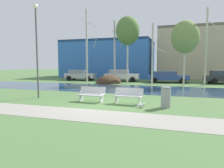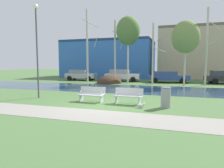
# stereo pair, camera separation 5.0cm
# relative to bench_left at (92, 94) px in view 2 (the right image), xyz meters

# --- Properties ---
(ground_plane) EXTENTS (120.00, 120.00, 0.00)m
(ground_plane) POSITION_rel_bench_left_xyz_m (1.10, 9.24, -0.47)
(ground_plane) COLOR #4C703D
(paved_path_strip) EXTENTS (60.00, 2.08, 0.01)m
(paved_path_strip) POSITION_rel_bench_left_xyz_m (1.10, -2.98, -0.47)
(paved_path_strip) COLOR gray
(paved_path_strip) RESTS_ON ground
(river_band) EXTENTS (80.00, 6.34, 0.01)m
(river_band) POSITION_rel_bench_left_xyz_m (1.10, 6.75, -0.47)
(river_band) COLOR #284256
(river_band) RESTS_ON ground
(soil_mound) EXTENTS (2.88, 3.29, 1.88)m
(soil_mound) POSITION_rel_bench_left_xyz_m (-2.86, 11.64, -0.47)
(soil_mound) COLOR #423021
(soil_mound) RESTS_ON ground
(bench_left) EXTENTS (1.62, 0.63, 0.87)m
(bench_left) POSITION_rel_bench_left_xyz_m (0.00, 0.00, 0.00)
(bench_left) COLOR silver
(bench_left) RESTS_ON ground
(bench_right) EXTENTS (1.62, 0.63, 0.87)m
(bench_right) POSITION_rel_bench_left_xyz_m (2.20, 0.00, 0.00)
(bench_right) COLOR silver
(bench_right) RESTS_ON ground
(trash_bin) EXTENTS (0.51, 0.51, 1.05)m
(trash_bin) POSITION_rel_bench_left_xyz_m (4.23, -0.39, 0.07)
(trash_bin) COLOR gray
(trash_bin) RESTS_ON ground
(seagull) EXTENTS (0.47, 0.17, 0.27)m
(seagull) POSITION_rel_bench_left_xyz_m (3.06, -0.78, -0.34)
(seagull) COLOR white
(seagull) RESTS_ON ground
(streetlamp) EXTENTS (0.32, 0.32, 5.98)m
(streetlamp) POSITION_rel_bench_left_xyz_m (-3.87, 0.21, 3.46)
(streetlamp) COLOR #4C4C51
(streetlamp) RESTS_ON ground
(birch_far_left) EXTENTS (1.59, 2.90, 8.83)m
(birch_far_left) POSITION_rel_bench_left_xyz_m (-5.87, 12.22, 4.03)
(birch_far_left) COLOR beige
(birch_far_left) RESTS_ON ground
(birch_left) EXTENTS (1.31, 2.21, 7.32)m
(birch_left) POSITION_rel_bench_left_xyz_m (-2.35, 12.35, 3.26)
(birch_left) COLOR #BCB7A8
(birch_left) RESTS_ON ground
(birch_center_left) EXTENTS (2.71, 2.71, 7.69)m
(birch_center_left) POSITION_rel_bench_left_xyz_m (-0.76, 12.17, 5.51)
(birch_center_left) COLOR beige
(birch_center_left) RESTS_ON ground
(birch_center) EXTENTS (1.46, 2.59, 6.60)m
(birch_center) POSITION_rel_bench_left_xyz_m (2.19, 11.64, 2.91)
(birch_center) COLOR beige
(birch_center) RESTS_ON ground
(birch_center_right) EXTENTS (2.73, 2.73, 6.56)m
(birch_center_right) POSITION_rel_bench_left_xyz_m (5.42, 11.09, 4.44)
(birch_center_right) COLOR beige
(birch_center_right) RESTS_ON ground
(birch_right) EXTENTS (1.25, 2.15, 7.92)m
(birch_right) POSITION_rel_bench_left_xyz_m (7.53, 12.20, 3.55)
(birch_right) COLOR #BCB7A8
(birch_right) RESTS_ON ground
(parked_van_nearest_silver) EXTENTS (4.23, 2.29, 1.44)m
(parked_van_nearest_silver) POSITION_rel_bench_left_xyz_m (-7.91, 14.27, 0.29)
(parked_van_nearest_silver) COLOR #B2B5BC
(parked_van_nearest_silver) RESTS_ON ground
(parked_sedan_second_white) EXTENTS (4.53, 2.36, 1.52)m
(parked_sedan_second_white) POSITION_rel_bench_left_xyz_m (-2.12, 14.53, 0.33)
(parked_sedan_second_white) COLOR silver
(parked_sedan_second_white) RESTS_ON ground
(parked_hatch_third_blue) EXTENTS (4.95, 2.33, 1.36)m
(parked_hatch_third_blue) POSITION_rel_bench_left_xyz_m (3.61, 14.41, 0.26)
(parked_hatch_third_blue) COLOR #2D4793
(parked_hatch_third_blue) RESTS_ON ground
(building_blue_store) EXTENTS (14.76, 9.13, 6.18)m
(building_blue_store) POSITION_rel_bench_left_xyz_m (-6.68, 23.16, 2.62)
(building_blue_store) COLOR #3870C6
(building_blue_store) RESTS_ON ground
(building_beige_block) EXTENTS (13.57, 7.07, 7.93)m
(building_beige_block) POSITION_rel_bench_left_xyz_m (8.55, 24.29, 3.50)
(building_beige_block) COLOR #BCAD8E
(building_beige_block) RESTS_ON ground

